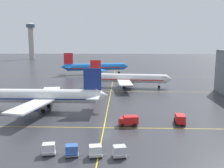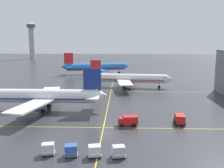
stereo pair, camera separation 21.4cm
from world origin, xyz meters
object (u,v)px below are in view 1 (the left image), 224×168
object	(u,v)px
baggage_cart_row_leftmost	(49,149)
baggage_cart_row_second	(72,150)
service_truck_catering	(128,120)
baggage_cart_row_fourth	(120,151)
airliner_front_gate	(40,96)
baggage_cart_row_middle	(95,151)
airliner_second_row	(128,78)
airliner_third_row	(95,67)
control_tower	(31,38)
service_truck_red_van	(180,118)

from	to	relation	value
baggage_cart_row_leftmost	baggage_cart_row_second	xyz separation A→B (m)	(3.71, -0.42, 0.00)
service_truck_catering	baggage_cart_row_fourth	size ratio (longest dim) A/B	1.51
airliner_front_gate	baggage_cart_row_middle	world-z (taller)	airliner_front_gate
airliner_second_row	baggage_cart_row_second	xyz separation A→B (m)	(-10.38, -59.70, -2.54)
airliner_second_row	airliner_third_row	bearing A→B (deg)	113.23
baggage_cart_row_second	baggage_cart_row_middle	size ratio (longest dim) A/B	1.00
baggage_cart_row_fourth	baggage_cart_row_second	bearing A→B (deg)	179.20
baggage_cart_row_fourth	control_tower	distance (m)	230.37
baggage_cart_row_second	service_truck_catering	bearing A→B (deg)	58.00
airliner_front_gate	service_truck_red_van	size ratio (longest dim) A/B	8.24
airliner_third_row	service_truck_red_van	world-z (taller)	airliner_third_row
baggage_cart_row_second	baggage_cart_row_middle	bearing A→B (deg)	-0.96
airliner_second_row	service_truck_red_van	distance (m)	44.31
service_truck_red_van	airliner_front_gate	bearing A→B (deg)	164.43
baggage_cart_row_fourth	control_tower	size ratio (longest dim) A/B	0.08
airliner_third_row	service_truck_catering	size ratio (longest dim) A/B	8.47
airliner_third_row	baggage_cart_row_second	bearing A→B (deg)	-86.42
airliner_front_gate	baggage_cart_row_middle	distance (m)	31.07
service_truck_catering	baggage_cart_row_leftmost	world-z (taller)	service_truck_catering
baggage_cart_row_fourth	airliner_third_row	bearing A→B (deg)	97.86
airliner_third_row	control_tower	distance (m)	136.89
service_truck_red_van	baggage_cart_row_fourth	world-z (taller)	service_truck_red_van
control_tower	service_truck_catering	bearing A→B (deg)	-65.54
service_truck_catering	control_tower	xyz separation A→B (m)	(-89.71, 197.20, 19.56)
baggage_cart_row_fourth	airliner_front_gate	bearing A→B (deg)	128.14
airliner_front_gate	service_truck_red_van	world-z (taller)	airliner_front_gate
airliner_second_row	baggage_cart_row_second	world-z (taller)	airliner_second_row
airliner_front_gate	service_truck_catering	xyz separation A→B (m)	(22.23, -11.25, -2.58)
service_truck_catering	control_tower	size ratio (longest dim) A/B	0.12
airliner_second_row	baggage_cart_row_leftmost	size ratio (longest dim) A/B	11.67
baggage_cart_row_second	baggage_cart_row_middle	distance (m)	3.71
airliner_second_row	control_tower	bearing A→B (deg)	120.85
baggage_cart_row_middle	control_tower	world-z (taller)	control_tower
baggage_cart_row_middle	airliner_third_row	bearing A→B (deg)	95.73
baggage_cart_row_leftmost	control_tower	distance (m)	225.87
airliner_second_row	baggage_cart_row_fourth	bearing A→B (deg)	-92.83
service_truck_red_van	baggage_cart_row_middle	distance (m)	23.66
service_truck_catering	control_tower	world-z (taller)	control_tower
baggage_cart_row_leftmost	baggage_cart_row_middle	xyz separation A→B (m)	(7.42, -0.48, 0.00)
airliner_second_row	service_truck_catering	world-z (taller)	airliner_second_row
airliner_second_row	baggage_cart_row_second	distance (m)	60.65
baggage_cart_row_leftmost	baggage_cart_row_fourth	bearing A→B (deg)	-2.68
airliner_second_row	service_truck_catering	size ratio (longest dim) A/B	7.72
service_truck_red_van	control_tower	bearing A→B (deg)	117.35
service_truck_red_van	baggage_cart_row_second	distance (m)	26.38
service_truck_catering	baggage_cart_row_leftmost	distance (m)	19.25
baggage_cart_row_leftmost	baggage_cart_row_second	size ratio (longest dim) A/B	1.00
airliner_third_row	control_tower	size ratio (longest dim) A/B	1.03
airliner_front_gate	airliner_second_row	xyz separation A→B (m)	(23.42, 33.74, -0.22)
airliner_second_row	baggage_cart_row_middle	bearing A→B (deg)	-96.37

